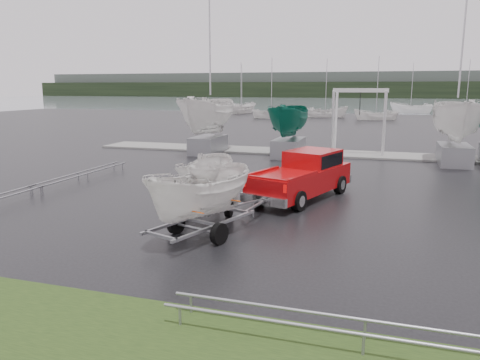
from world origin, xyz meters
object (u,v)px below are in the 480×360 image
(pickup_truck, at_px, (305,174))
(boat_hoist, at_px, (360,112))
(trailer_parked, at_px, (206,144))
(trailer_hitched, at_px, (200,151))

(pickup_truck, distance_m, boat_hoist, 12.35)
(pickup_truck, xyz_separation_m, trailer_parked, (-2.70, -3.43, 1.45))
(boat_hoist, bearing_deg, trailer_parked, -104.18)
(trailer_hitched, bearing_deg, pickup_truck, 90.00)
(trailer_hitched, xyz_separation_m, boat_hoist, (3.18, 17.97, 0.19))
(pickup_truck, distance_m, trailer_parked, 4.60)
(pickup_truck, distance_m, trailer_hitched, 6.32)
(trailer_hitched, relative_size, boat_hoist, 1.11)
(trailer_parked, bearing_deg, pickup_truck, 46.89)
(trailer_parked, xyz_separation_m, boat_hoist, (3.94, 15.59, 0.30))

